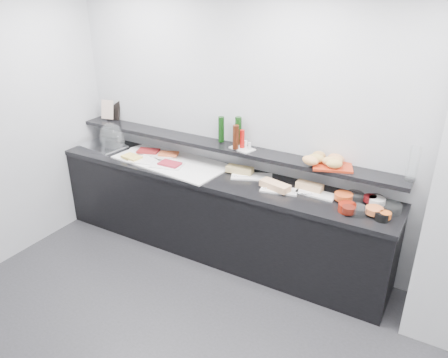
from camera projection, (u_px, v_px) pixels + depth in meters
The scene contains 55 objects.
back_wall at pixel (295, 134), 4.09m from camera, with size 5.00×0.02×2.70m, color #B4B7BC.
buffet_cabinet at pixel (215, 215), 4.56m from camera, with size 3.60×0.60×0.85m, color black.
counter_top at pixel (215, 176), 4.37m from camera, with size 3.62×0.62×0.05m, color black.
wall_shelf at pixel (224, 147), 4.40m from camera, with size 3.60×0.25×0.04m, color black.
cloche_base at pixel (103, 147), 4.99m from camera, with size 0.50×0.33×0.04m, color silver.
cloche_dome at pixel (112, 138), 4.96m from camera, with size 0.39×0.26×0.34m, color white.
linen_runner at pixel (171, 162), 4.63m from camera, with size 1.23×0.58×0.01m, color white.
platter_meat_a at pixel (146, 150), 4.90m from camera, with size 0.31×0.21×0.01m, color white.
food_meat_a at pixel (148, 151), 4.82m from camera, with size 0.23×0.15×0.02m, color maroon.
platter_salmon at pixel (160, 155), 4.76m from camera, with size 0.31×0.21×0.01m, color silver.
food_salmon at pixel (169, 154), 4.74m from camera, with size 0.21×0.13×0.02m, color #D95A2C.
platter_cheese at pixel (142, 161), 4.61m from camera, with size 0.27×0.18×0.01m, color white.
food_cheese at pixel (132, 157), 4.66m from camera, with size 0.21×0.13×0.02m, color #EDCA5C.
platter_meat_b at pixel (167, 165), 4.50m from camera, with size 0.32×0.21×0.01m, color white.
food_meat_b at pixel (170, 164), 4.49m from camera, with size 0.22×0.14×0.02m, color maroon.
sandwich_plate_left at pixel (252, 176), 4.28m from camera, with size 0.40×0.17×0.01m, color white.
sandwich_food_left at pixel (240, 170), 4.34m from camera, with size 0.27×0.10×0.06m, color tan.
tongs_left at pixel (241, 176), 4.26m from camera, with size 0.01×0.01×0.16m, color silver.
sandwich_plate_mid at pixel (279, 190), 4.01m from camera, with size 0.34×0.15×0.01m, color silver.
sandwich_food_mid at pixel (275, 186), 4.01m from camera, with size 0.29×0.11×0.06m, color tan.
tongs_mid at pixel (270, 188), 4.01m from camera, with size 0.01×0.01×0.16m, color silver.
sandwich_plate_right at pixel (316, 194), 3.94m from camera, with size 0.35×0.15×0.01m, color white.
sandwich_food_right at pixel (310, 186), 4.00m from camera, with size 0.24×0.09×0.06m, color #E1AE76.
tongs_right at pixel (304, 194), 3.92m from camera, with size 0.01×0.01×0.16m, color silver.
bowl_glass_fruit at pixel (354, 197), 3.82m from camera, with size 0.16×0.16×0.07m, color white.
fill_glass_fruit at pixel (343, 196), 3.81m from camera, with size 0.16×0.16×0.05m, color #D34D1C.
bowl_black_jam at pixel (376, 200), 3.77m from camera, with size 0.12×0.12×0.07m, color black.
fill_black_jam at pixel (370, 199), 3.77m from camera, with size 0.11×0.11×0.05m, color #620E11.
bowl_glass_cream at pixel (390, 208), 3.64m from camera, with size 0.19×0.19×0.07m, color silver.
fill_glass_cream at pixel (377, 201), 3.73m from camera, with size 0.14×0.14×0.05m, color white.
bowl_red_jam at pixel (347, 208), 3.64m from camera, with size 0.15×0.15×0.07m, color maroon.
fill_red_jam at pixel (349, 209), 3.59m from camera, with size 0.11×0.11×0.05m, color #4E130B.
bowl_glass_salmon at pixel (358, 211), 3.60m from camera, with size 0.14×0.14×0.07m, color silver.
fill_glass_salmon at pixel (374, 210), 3.58m from camera, with size 0.14×0.14×0.05m, color orange.
bowl_black_fruit at pixel (382, 216), 3.52m from camera, with size 0.12×0.12×0.07m, color black.
fill_black_fruit at pixel (385, 215), 3.51m from camera, with size 0.09×0.09×0.05m, color #CF591C.
framed_print at pixel (113, 108), 5.15m from camera, with size 0.22×0.02×0.26m, color black.
print_art at pixel (107, 110), 5.09m from camera, with size 0.16×0.00×0.22m, color #CEA595.
condiment_tray at pixel (242, 149), 4.28m from camera, with size 0.24×0.15×0.01m, color silver.
bottle_green_a at pixel (221, 129), 4.40m from camera, with size 0.06×0.06×0.26m, color black.
bottle_brown at pixel (236, 137), 4.21m from camera, with size 0.06×0.06×0.24m, color #3B170A.
bottle_green_b at pixel (238, 131), 4.32m from camera, with size 0.07×0.07×0.28m, color #10360E.
bottle_hot at pixel (242, 139), 4.25m from camera, with size 0.05×0.05×0.18m, color #B5100C.
shaker_salt at pixel (249, 146), 4.23m from camera, with size 0.03×0.03×0.07m, color silver.
shaker_pepper at pixel (246, 144), 4.28m from camera, with size 0.03×0.03×0.07m, color white.
bread_tray at pixel (332, 166), 3.87m from camera, with size 0.34×0.24×0.02m, color #B12D13.
bread_roll_nw at pixel (319, 155), 3.97m from camera, with size 0.12×0.08×0.08m, color #AE8042.
bread_roll_n at pixel (336, 158), 3.91m from camera, with size 0.16×0.10×0.08m, color #CA7F4D.
bread_roll_ne at pixel (336, 159), 3.89m from camera, with size 0.13×0.09×0.08m, color #C47C4B.
bread_roll_sw at pixel (310, 160), 3.86m from camera, with size 0.16×0.10×0.08m, color tan.
bread_roll_s at pixel (329, 161), 3.84m from camera, with size 0.13×0.08×0.08m, color tan.
bread_roll_se at pixel (334, 164), 3.79m from camera, with size 0.14×0.09×0.08m, color tan.
bread_roll_midw at pixel (316, 158), 3.90m from camera, with size 0.15×0.10×0.08m, color #B99346.
bread_roll_mide at pixel (335, 161), 3.86m from camera, with size 0.14×0.09×0.08m, color tan.
carafe at pixel (413, 164), 3.56m from camera, with size 0.09×0.09×0.30m, color white.
Camera 1 is at (1.37, -1.70, 2.69)m, focal length 35.00 mm.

